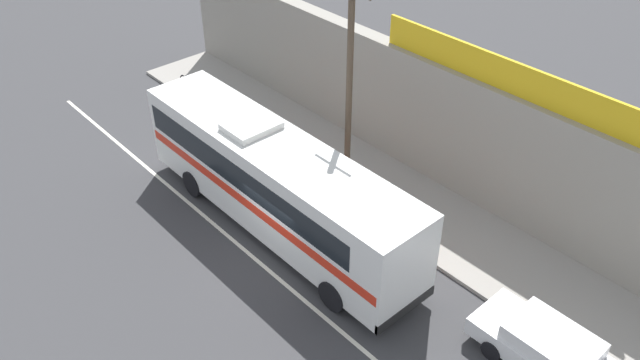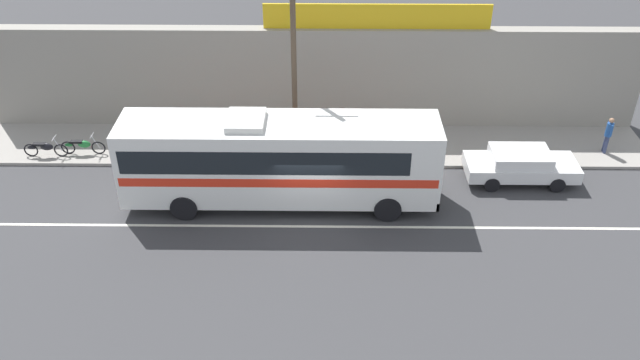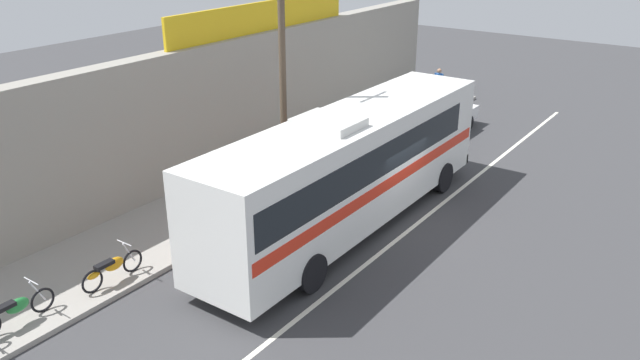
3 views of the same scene
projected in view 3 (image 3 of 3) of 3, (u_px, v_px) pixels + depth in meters
ground_plane at (392, 219)px, 20.08m from camera, size 70.00×70.00×0.00m
sidewalk_slab at (265, 181)px, 22.83m from camera, size 30.00×3.60×0.14m
storefront_facade at (217, 108)px, 23.07m from camera, size 30.00×0.70×4.80m
storefront_billboard at (264, 16)px, 24.04m from camera, size 9.99×0.12×1.10m
road_center_stripe at (414, 226)px, 19.66m from camera, size 30.00×0.14×0.01m
intercity_bus at (350, 165)px, 18.80m from camera, size 12.13×2.61×3.78m
parked_car at (439, 117)px, 27.69m from camera, size 4.57×1.92×1.37m
utility_pole at (282, 67)px, 19.81m from camera, size 1.60×0.22×8.46m
motorcycle_purple at (112, 268)px, 16.24m from camera, size 1.87×0.56×0.94m
motorcycle_blue at (14, 310)px, 14.50m from camera, size 1.96×0.56×0.94m
pedestrian_near_shop at (438, 82)px, 31.86m from camera, size 0.30×0.48×1.69m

